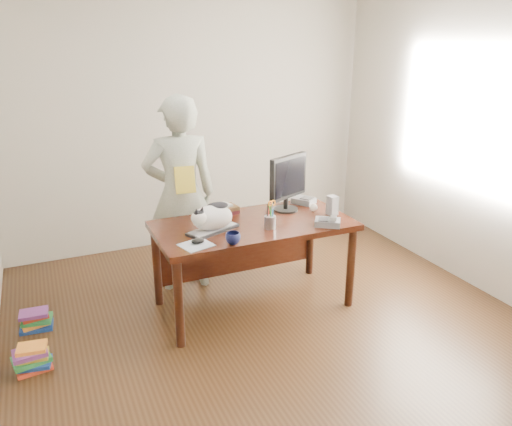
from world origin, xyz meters
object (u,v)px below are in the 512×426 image
object	(u,v)px
desk	(250,236)
mouse	(198,241)
person	(180,195)
baseball	(314,207)
cat	(211,217)
speaker	(332,205)
book_pile_a	(32,358)
phone	(328,222)
book_stack	(224,210)
book_pile_b	(36,320)
coffee_mug	(233,238)
pen_cup	(270,221)
monitor	(288,180)
calculator	(304,200)
keyboard	(213,230)

from	to	relation	value
desk	mouse	bearing A→B (deg)	-149.96
person	baseball	bearing A→B (deg)	157.93
cat	person	bearing A→B (deg)	72.89
speaker	book_pile_a	distance (m)	2.56
phone	book_pile_a	distance (m)	2.38
book_stack	speaker	bearing A→B (deg)	-37.48
cat	book_pile_b	distance (m)	1.62
baseball	book_pile_b	bearing A→B (deg)	172.57
book_stack	phone	bearing A→B (deg)	-54.48
cat	coffee_mug	world-z (taller)	cat
pen_cup	book_pile_a	xyz separation A→B (m)	(-1.82, -0.04, -0.73)
phone	book_pile_b	distance (m)	2.44
pen_cup	person	distance (m)	0.92
desk	phone	world-z (taller)	phone
cat	coffee_mug	distance (m)	0.31
coffee_mug	baseball	world-z (taller)	coffee_mug
desk	cat	world-z (taller)	cat
book_stack	book_pile_a	bearing A→B (deg)	-175.75
monitor	calculator	world-z (taller)	monitor
baseball	book_pile_a	world-z (taller)	baseball
book_pile_a	calculator	bearing A→B (deg)	11.28
pen_cup	baseball	world-z (taller)	pen_cup
mouse	book_pile_a	world-z (taller)	mouse
book_pile_a	book_pile_b	distance (m)	0.55
cat	phone	bearing A→B (deg)	-37.88
calculator	book_pile_a	world-z (taller)	calculator
coffee_mug	book_stack	size ratio (longest dim) A/B	0.41
baseball	book_pile_b	xyz separation A→B (m)	(-2.31, 0.30, -0.71)
cat	book_pile_b	bearing A→B (deg)	141.06
baseball	coffee_mug	bearing A→B (deg)	-156.69
book_stack	calculator	world-z (taller)	book_stack
pen_cup	book_pile_a	bearing A→B (deg)	-178.89
desk	book_pile_b	distance (m)	1.82
pen_cup	book_stack	world-z (taller)	pen_cup
desk	person	size ratio (longest dim) A/B	0.92
phone	calculator	xyz separation A→B (m)	(0.09, 0.57, -0.00)
keyboard	monitor	distance (m)	0.82
book_pile_a	baseball	bearing A→B (deg)	6.08
cat	phone	xyz separation A→B (m)	(0.90, -0.25, -0.09)
book_pile_b	cat	bearing A→B (deg)	-16.48
cat	book_pile_a	world-z (taller)	cat
calculator	book_pile_b	world-z (taller)	calculator
speaker	book_pile_b	xyz separation A→B (m)	(-2.41, 0.43, -0.76)
cat	monitor	xyz separation A→B (m)	(0.76, 0.20, 0.15)
coffee_mug	desk	bearing A→B (deg)	53.32
monitor	baseball	size ratio (longest dim) A/B	7.19
keyboard	calculator	distance (m)	1.03
monitor	phone	size ratio (longest dim) A/B	2.00
book_pile_a	desk	bearing A→B (deg)	9.03
cat	pen_cup	size ratio (longest dim) A/B	1.72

